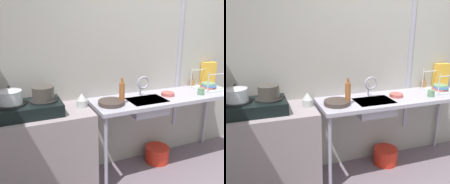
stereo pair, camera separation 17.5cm
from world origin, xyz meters
TOP-DOWN VIEW (x-y plane):
  - wall_back at (0.00, 1.46)m, footprint 5.19×0.10m
  - wall_metal_strip at (0.31, 1.40)m, footprint 0.05×0.01m
  - counter_concrete at (-1.55, 1.15)m, footprint 1.18×0.53m
  - counter_sink at (-0.02, 1.15)m, footprint 1.77×0.53m
  - stove at (-1.54, 1.15)m, footprint 0.60×0.37m
  - pot_on_left_burner at (-1.68, 1.15)m, footprint 0.21×0.21m
  - pot_on_right_burner at (-1.39, 1.15)m, footprint 0.20×0.20m
  - percolator at (-1.02, 1.17)m, footprint 0.11×0.11m
  - sink_basin at (-0.31, 1.10)m, footprint 0.41×0.30m
  - faucet at (-0.30, 1.23)m, footprint 0.15×0.08m
  - frying_pan at (-0.73, 1.11)m, footprint 0.27×0.27m
  - dish_rack at (0.63, 1.19)m, footprint 0.33×0.31m
  - cup_by_rack at (0.37, 1.03)m, footprint 0.08×0.08m
  - small_bowl_on_drainboard at (-0.01, 1.15)m, footprint 0.15×0.15m
  - bottle_by_sink at (-0.62, 1.10)m, footprint 0.06×0.06m
  - cereal_box at (0.77, 1.35)m, footprint 0.19×0.10m
  - utensil_jar at (0.52, 1.36)m, footprint 0.06×0.06m
  - bucket_on_floor at (-0.06, 1.22)m, footprint 0.29×0.29m

SIDE VIEW (x-z plane):
  - bucket_on_floor at x=-0.06m, z-range 0.00..0.20m
  - counter_concrete at x=-1.55m, z-range 0.00..0.89m
  - sink_basin at x=-0.31m, z-range 0.74..0.89m
  - counter_sink at x=-0.02m, z-range 0.38..1.26m
  - small_bowl_on_drainboard at x=-0.01m, z-range 0.89..0.92m
  - frying_pan at x=-0.73m, z-range 0.89..0.93m
  - dish_rack at x=0.63m, z-range 0.80..1.05m
  - cup_by_rack at x=0.37m, z-range 0.89..0.96m
  - utensil_jar at x=0.52m, z-range 0.82..1.05m
  - stove at x=-1.54m, z-range 0.88..1.02m
  - percolator at x=-1.02m, z-range 0.89..1.03m
  - bottle_by_sink at x=-0.62m, z-range 0.87..1.14m
  - cereal_box at x=0.77m, z-range 0.89..1.19m
  - faucet at x=-0.30m, z-range 0.92..1.16m
  - pot_on_right_burner at x=-1.39m, z-range 1.02..1.14m
  - pot_on_left_burner at x=-1.68m, z-range 1.01..1.17m
  - wall_back at x=0.00m, z-range 0.00..2.46m
  - wall_metal_strip at x=0.31m, z-range 0.37..2.34m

